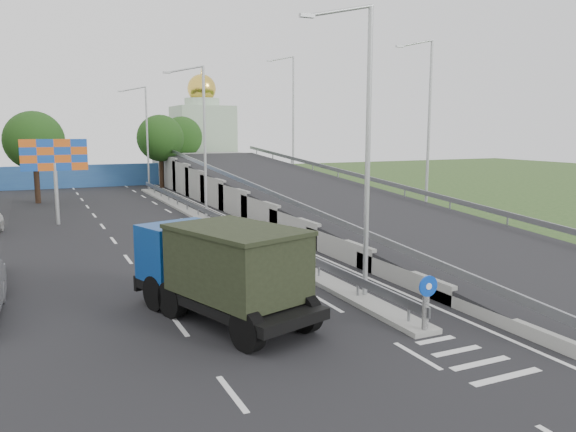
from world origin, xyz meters
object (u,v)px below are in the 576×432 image
sign_bollard (426,303)px  lamp_post_far (145,132)px  lamp_post_near (363,138)px  lamp_post_mid (202,134)px  billboard (54,160)px  dump_truck (220,267)px  church (203,135)px

sign_bollard → lamp_post_far: lamp_post_far is taller
lamp_post_near → lamp_post_far: size_ratio=1.00×
lamp_post_mid → billboard: (-9.11, 2.00, -1.62)m
lamp_post_mid → dump_truck: 20.83m
lamp_post_mid → church: (9.89, 34.00, -0.50)m
billboard → church: bearing=59.3°
sign_bollard → lamp_post_near: size_ratio=0.17×
sign_bollard → billboard: size_ratio=0.30×
billboard → lamp_post_far: bearing=63.2°
lamp_post_mid → church: bearing=73.8°
lamp_post_near → church: bearing=79.6°
lamp_post_mid → dump_truck: (-5.18, -19.76, -4.08)m
lamp_post_mid → billboard: lamp_post_mid is taller
church → billboard: 37.23m
lamp_post_near → lamp_post_far: 40.00m
lamp_post_mid → dump_truck: lamp_post_mid is taller
sign_bollard → dump_truck: dump_truck is taller
billboard → lamp_post_near: bearing=-67.5°
dump_truck → billboard: bearing=82.0°
sign_bollard → dump_truck: 6.54m
lamp_post_near → billboard: lamp_post_near is taller
dump_truck → lamp_post_mid: bearing=57.1°
sign_bollard → lamp_post_mid: bearing=89.7°
sign_bollard → church: church is taller
church → dump_truck: (-15.07, -53.76, -3.58)m
sign_bollard → lamp_post_near: lamp_post_near is taller
lamp_post_far → church: (9.89, 14.00, -0.50)m
church → dump_truck: size_ratio=1.83×
lamp_post_mid → lamp_post_far: 20.00m
church → billboard: church is taller
lamp_post_near → lamp_post_far: (0.00, 40.00, 0.00)m
lamp_post_mid → sign_bollard: bearing=-90.3°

